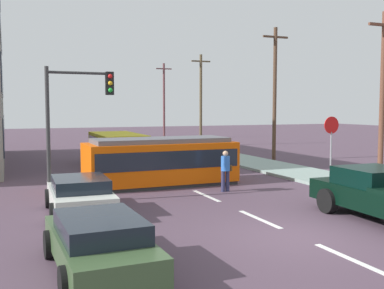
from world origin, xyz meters
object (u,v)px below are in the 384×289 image
object	(u,v)px
city_bus	(117,147)
utility_pole_distant	(164,99)
streetcar_tram	(161,161)
parked_sedan_mid	(80,194)
utility_pole_far	(201,98)
stop_sign	(331,135)
utility_pole_mid	(275,92)
utility_pole_near	(382,94)
parked_sedan_near	(99,242)
pedestrian_crossing	(226,168)
traffic_light_mast	(75,109)

from	to	relation	value
city_bus	utility_pole_distant	bearing A→B (deg)	64.59
streetcar_tram	parked_sedan_mid	bearing A→B (deg)	-134.39
utility_pole_far	stop_sign	bearing A→B (deg)	-97.58
utility_pole_mid	utility_pole_far	world-z (taller)	utility_pole_mid
utility_pole_mid	utility_pole_far	size ratio (longest dim) A/B	1.04
streetcar_tram	utility_pole_near	distance (m)	10.52
parked_sedan_near	pedestrian_crossing	bearing A→B (deg)	48.00
traffic_light_mast	utility_pole_distant	distance (m)	34.87
parked_sedan_near	streetcar_tram	bearing A→B (deg)	64.92
city_bus	parked_sedan_near	world-z (taller)	city_bus
stop_sign	utility_pole_mid	world-z (taller)	utility_pole_mid
parked_sedan_near	utility_pole_mid	xyz separation A→B (m)	(14.33, 15.95, 3.82)
streetcar_tram	utility_pole_far	size ratio (longest dim) A/B	0.81
streetcar_tram	city_bus	size ratio (longest dim) A/B	1.12
streetcar_tram	city_bus	bearing A→B (deg)	90.91
streetcar_tram	traffic_light_mast	size ratio (longest dim) A/B	1.36
streetcar_tram	utility_pole_distant	distance (m)	31.37
pedestrian_crossing	utility_pole_mid	world-z (taller)	utility_pole_mid
streetcar_tram	utility_pole_far	world-z (taller)	utility_pole_far
pedestrian_crossing	traffic_light_mast	bearing A→B (deg)	178.55
pedestrian_crossing	utility_pole_far	size ratio (longest dim) A/B	0.20
streetcar_tram	traffic_light_mast	world-z (taller)	traffic_light_mast
stop_sign	utility_pole_distant	distance (m)	32.32
parked_sedan_near	parked_sedan_mid	size ratio (longest dim) A/B	1.05
stop_sign	traffic_light_mast	size ratio (longest dim) A/B	0.59
city_bus	stop_sign	xyz separation A→B (m)	(7.26, -10.50, 1.12)
city_bus	utility_pole_far	bearing A→B (deg)	46.95
traffic_light_mast	utility_pole_near	world-z (taller)	utility_pole_near
utility_pole_near	utility_pole_distant	size ratio (longest dim) A/B	0.93
parked_sedan_near	parked_sedan_mid	distance (m)	5.52
city_bus	utility_pole_distant	distance (m)	24.15
traffic_light_mast	utility_pole_near	size ratio (longest dim) A/B	0.63
city_bus	parked_sedan_mid	size ratio (longest dim) A/B	1.45
stop_sign	traffic_light_mast	bearing A→B (deg)	178.76
city_bus	pedestrian_crossing	world-z (taller)	city_bus
utility_pole_distant	parked_sedan_near	bearing A→B (deg)	-110.53
parked_sedan_mid	utility_pole_mid	world-z (taller)	utility_pole_mid
city_bus	utility_pole_near	world-z (taller)	utility_pole_near
parked_sedan_mid	traffic_light_mast	world-z (taller)	traffic_light_mast
pedestrian_crossing	city_bus	bearing A→B (deg)	101.24
utility_pole_far	traffic_light_mast	bearing A→B (deg)	-123.51
parked_sedan_mid	city_bus	bearing A→B (deg)	71.69
stop_sign	utility_pole_far	distance (m)	21.59
stop_sign	utility_pole_distant	bearing A→B (deg)	84.66
city_bus	traffic_light_mast	distance (m)	11.19
streetcar_tram	traffic_light_mast	xyz separation A→B (m)	(-3.98, -2.36, 2.30)
parked_sedan_mid	utility_pole_near	world-z (taller)	utility_pole_near
parked_sedan_mid	stop_sign	distance (m)	11.50
city_bus	pedestrian_crossing	size ratio (longest dim) A/B	3.53
utility_pole_mid	stop_sign	bearing A→B (deg)	-106.62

